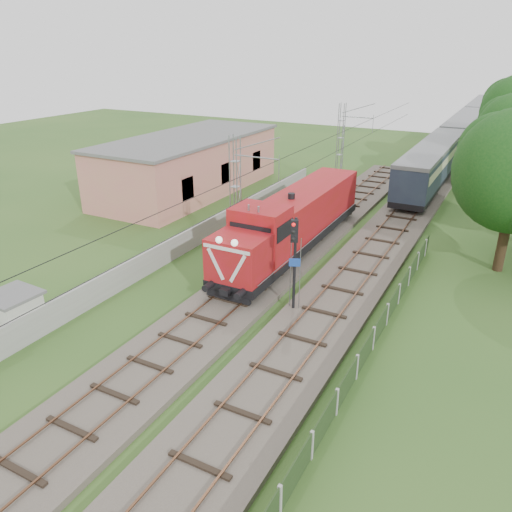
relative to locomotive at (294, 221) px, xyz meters
The scene contains 11 objects.
ground 14.61m from the locomotive, 90.00° to the right, with size 140.00×140.00×0.00m, color #2D531F.
track_main 7.72m from the locomotive, 90.00° to the right, with size 4.20×70.00×0.45m.
track_side 7.77m from the locomotive, 48.08° to the left, with size 4.20×80.00×0.45m.
catenary 4.21m from the locomotive, 140.48° to the right, with size 3.31×70.00×8.00m.
boundary_wall 7.11m from the locomotive, 159.49° to the right, with size 0.25×40.00×1.50m, color #9E9E99.
station_building 17.79m from the locomotive, 147.46° to the left, with size 8.40×20.40×5.22m.
fence 14.05m from the locomotive, 55.01° to the right, with size 0.12×32.00×1.20m.
locomotive is the anchor object (origin of this frame).
coach_rake 45.30m from the locomotive, 83.66° to the left, with size 3.05×68.03×3.53m.
signal_post 8.40m from the locomotive, 66.09° to the right, with size 0.55×0.45×5.26m.
relay_hut 17.49m from the locomotive, 115.08° to the right, with size 2.34×2.34×2.31m.
Camera 1 is at (12.41, -14.31, 13.05)m, focal length 35.00 mm.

